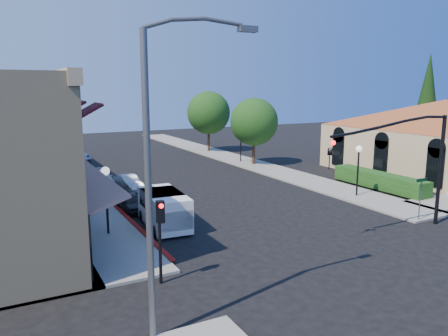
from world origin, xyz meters
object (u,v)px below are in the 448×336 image
street_tree_b (209,113)px  street_name_sign (421,192)px  lamppost_left_near (106,183)px  parked_car_d (75,155)px  lamppost_left_far (65,149)px  parked_car_a (131,202)px  signal_mast_arm (415,154)px  lamppost_right_far (241,135)px  parked_car_b (129,183)px  white_van (164,207)px  lamppost_right_near (359,158)px  cobra_streetlight (160,166)px  street_tree_a (254,122)px  parked_car_c (102,178)px  secondary_signal (160,226)px  conifer_far (427,98)px

street_tree_b → street_name_sign: size_ratio=2.81×
lamppost_left_near → parked_car_d: size_ratio=0.76×
lamppost_left_far → parked_car_a: bearing=-77.2°
street_tree_b → signal_mast_arm: size_ratio=0.88×
street_name_sign → lamppost_right_far: (1.00, 21.80, 1.04)m
lamppost_right_far → parked_car_b: (-13.30, -6.67, -2.18)m
white_van → lamppost_right_near: bearing=0.4°
cobra_streetlight → street_tree_a: bearing=53.2°
street_name_sign → parked_car_d: 32.82m
lamppost_left_near → white_van: size_ratio=0.80×
cobra_streetlight → parked_car_d: 34.44m
lamppost_right_near → parked_car_a: lamppost_right_near is taller
signal_mast_arm → lamppost_right_far: size_ratio=2.24×
white_van → lamppost_left_far: bearing=102.0°
lamppost_left_near → lamppost_left_far: size_ratio=1.00×
street_name_sign → parked_car_a: 16.82m
lamppost_right_far → parked_car_c: bearing=-164.8°
secondary_signal → lamppost_left_far: lamppost_left_far is taller
lamppost_left_far → lamppost_right_near: size_ratio=1.00×
parked_car_a → parked_car_b: parked_car_b is taller
parked_car_a → parked_car_c: parked_car_c is taller
lamppost_left_far → lamppost_right_far: bearing=6.7°
parked_car_d → cobra_streetlight: bearing=-101.9°
secondary_signal → conifer_far: bearing=24.7°
street_name_sign → parked_car_c: 22.49m
lamppost_left_far → conifer_far: bearing=-6.3°
street_tree_b → lamppost_left_far: (-17.30, -10.00, -1.81)m
street_name_sign → lamppost_right_near: lamppost_right_near is taller
white_van → parked_car_d: bearing=91.7°
street_tree_a → parked_car_c: (-15.00, -2.00, -3.64)m
signal_mast_arm → parked_car_d: 32.98m
conifer_far → parked_car_a: conifer_far is taller
street_tree_b → secondary_signal: street_tree_b is taller
signal_mast_arm → lamppost_left_far: size_ratio=2.24×
white_van → parked_car_a: white_van is taller
secondary_signal → white_van: 7.06m
street_tree_a → lamppost_right_far: (-0.30, 2.00, -1.46)m
cobra_streetlight → parked_car_d: cobra_streetlight is taller
secondary_signal → lamppost_right_far: lamppost_right_far is taller
lamppost_right_far → parked_car_d: lamppost_right_far is taller
cobra_streetlight → parked_car_a: (2.95, 13.90, -4.72)m
lamppost_left_far → lamppost_right_far: (17.00, 2.00, 0.00)m
secondary_signal → parked_car_a: secondary_signal is taller
signal_mast_arm → cobra_streetlight: 15.45m
street_tree_b → conifer_far: bearing=-36.1°
lamppost_left_near → parked_car_d: 24.20m
lamppost_right_near → parked_car_b: (-13.30, 9.33, -2.18)m
lamppost_left_near → parked_car_c: 12.41m
street_tree_b → lamppost_left_near: street_tree_b is taller
lamppost_right_near → lamppost_right_far: size_ratio=1.00×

